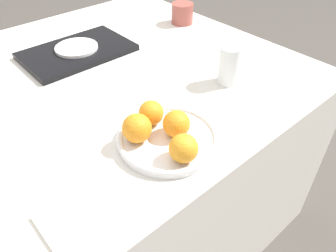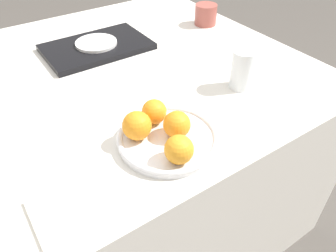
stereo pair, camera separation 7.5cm
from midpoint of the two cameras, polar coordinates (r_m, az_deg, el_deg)
ground_plane at (r=1.51m, az=-16.34°, el=-18.07°), size 12.00×12.00×0.00m
table at (r=1.24m, az=-19.31°, el=-9.06°), size 1.60×1.09×0.71m
fruit_platter at (r=0.78m, az=-2.77°, el=-2.28°), size 0.24×0.24×0.02m
orange_0 at (r=0.76m, az=-1.35°, el=0.28°), size 0.06×0.06×0.06m
orange_1 at (r=0.70m, az=-0.36°, el=-4.05°), size 0.06×0.06×0.06m
orange_2 at (r=0.75m, az=-8.30°, el=-0.50°), size 0.07×0.07×0.07m
orange_3 at (r=0.80m, az=-5.65°, el=2.20°), size 0.06×0.06×0.06m
water_glass at (r=0.98m, az=8.45°, el=10.35°), size 0.07×0.07×0.12m
serving_tray at (r=1.21m, az=-17.30°, el=12.21°), size 0.36×0.23×0.02m
side_plate at (r=1.20m, az=-17.44°, el=12.84°), size 0.14×0.14×0.01m
cup_1 at (r=1.40m, az=0.88°, el=19.00°), size 0.09×0.09×0.08m
napkin at (r=0.67m, az=-19.10°, el=-15.68°), size 0.12×0.13×0.01m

